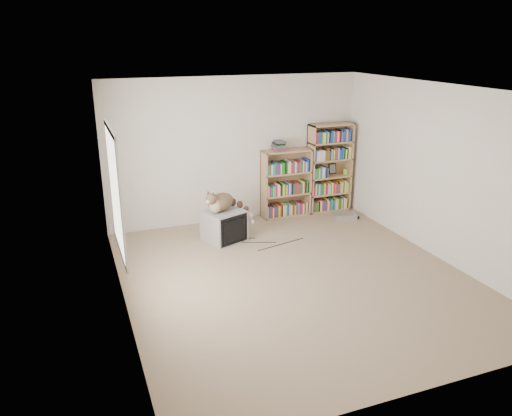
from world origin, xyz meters
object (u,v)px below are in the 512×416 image
object	(u,v)px
crt_tv	(224,226)
bookcase_tall	(329,170)
cat	(225,204)
dvd_player	(345,216)
bookcase_short	(286,186)

from	to	relation	value
crt_tv	bookcase_tall	size ratio (longest dim) A/B	0.44
crt_tv	cat	bearing A→B (deg)	17.92
cat	dvd_player	bearing A→B (deg)	-31.07
bookcase_tall	cat	bearing A→B (deg)	-162.20
crt_tv	bookcase_short	distance (m)	1.63
crt_tv	cat	world-z (taller)	cat
crt_tv	bookcase_short	world-z (taller)	bookcase_short
bookcase_tall	dvd_player	world-z (taller)	bookcase_tall
cat	bookcase_tall	distance (m)	2.36
bookcase_short	cat	bearing A→B (deg)	-152.20
bookcase_tall	bookcase_short	distance (m)	0.90
dvd_player	bookcase_short	bearing A→B (deg)	165.17
cat	dvd_player	distance (m)	2.38
crt_tv	bookcase_tall	world-z (taller)	bookcase_tall
bookcase_short	dvd_player	size ratio (longest dim) A/B	3.14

